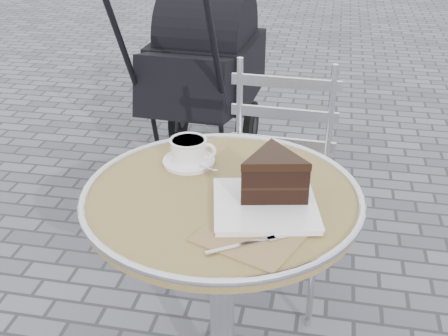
% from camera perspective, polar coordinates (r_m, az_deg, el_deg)
% --- Properties ---
extents(cafe_table, '(0.72, 0.72, 0.74)m').
position_cam_1_polar(cafe_table, '(1.52, -0.19, -7.93)').
color(cafe_table, silver).
rests_on(cafe_table, ground).
extents(cappuccino_set, '(0.16, 0.14, 0.07)m').
position_cam_1_polar(cappuccino_set, '(1.56, -3.56, 1.55)').
color(cappuccino_set, white).
rests_on(cappuccino_set, cafe_table).
extents(cake_plate_set, '(0.30, 0.40, 0.13)m').
position_cam_1_polar(cake_plate_set, '(1.35, 4.85, -1.52)').
color(cake_plate_set, '#8B6C4C').
rests_on(cake_plate_set, cafe_table).
extents(bistro_chair, '(0.41, 0.41, 0.87)m').
position_cam_1_polar(bistro_chair, '(2.05, 5.66, 1.24)').
color(bistro_chair, silver).
rests_on(bistro_chair, ground).
extents(baby_stroller, '(0.54, 1.07, 1.08)m').
position_cam_1_polar(baby_stroller, '(2.97, -2.31, 8.84)').
color(baby_stroller, black).
rests_on(baby_stroller, ground).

